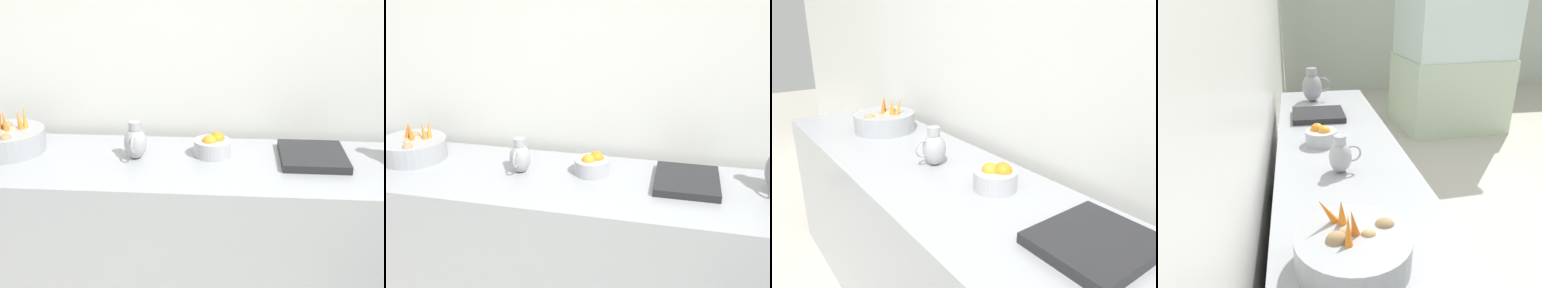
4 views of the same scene
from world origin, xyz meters
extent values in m
cube|color=silver|center=(-1.95, 0.21, 1.50)|extent=(0.10, 8.21, 3.00)
cube|color=#9EA0A5|center=(-1.51, -0.29, 0.43)|extent=(0.66, 2.75, 0.87)
cylinder|color=#9EA0A5|center=(-1.58, -1.08, 0.92)|extent=(0.35, 0.35, 0.11)
torus|color=#9EA0A5|center=(-1.58, -1.08, 0.87)|extent=(0.21, 0.21, 0.01)
cone|color=orange|center=(-1.60, -1.11, 1.01)|extent=(0.03, 0.06, 0.11)
cone|color=orange|center=(-1.58, -1.08, 1.01)|extent=(0.07, 0.06, 0.12)
cone|color=orange|center=(-1.61, -1.02, 1.01)|extent=(0.05, 0.07, 0.12)
cone|color=orange|center=(-1.65, -1.01, 1.01)|extent=(0.10, 0.06, 0.13)
ellipsoid|color=#9E7F56|center=(-1.47, -1.03, 0.97)|extent=(0.06, 0.05, 0.05)
ellipsoid|color=tan|center=(-1.53, -1.08, 0.97)|extent=(0.05, 0.04, 0.04)
ellipsoid|color=#9E7F56|center=(-1.63, -1.09, 0.97)|extent=(0.07, 0.06, 0.05)
ellipsoid|color=tan|center=(-1.60, -1.05, 0.97)|extent=(0.05, 0.04, 0.04)
cylinder|color=#ADAFB5|center=(-1.60, -0.09, 0.90)|extent=(0.17, 0.17, 0.08)
sphere|color=orange|center=(-1.58, -0.10, 0.94)|extent=(0.07, 0.07, 0.07)
sphere|color=orange|center=(-1.62, -0.07, 0.94)|extent=(0.08, 0.08, 0.08)
ellipsoid|color=#A3A3A8|center=(-1.54, -0.44, 0.94)|extent=(0.11, 0.11, 0.15)
cylinder|color=#A3A3A8|center=(-1.54, -0.44, 1.02)|extent=(0.06, 0.06, 0.04)
torus|color=#A3A3A8|center=(-1.48, -0.44, 0.95)|extent=(0.08, 0.01, 0.08)
cube|color=#232326|center=(-1.58, 0.38, 0.88)|extent=(0.34, 0.30, 0.04)
camera|label=1|loc=(0.69, -0.01, 1.79)|focal=48.65mm
camera|label=2|loc=(0.42, 0.32, 1.81)|focal=41.98mm
camera|label=3|loc=(-0.74, 0.89, 1.51)|focal=34.06mm
camera|label=4|loc=(-1.72, -1.96, 1.63)|focal=34.10mm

